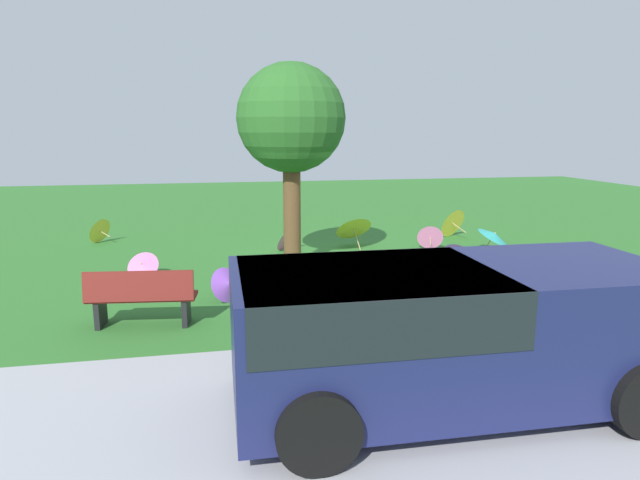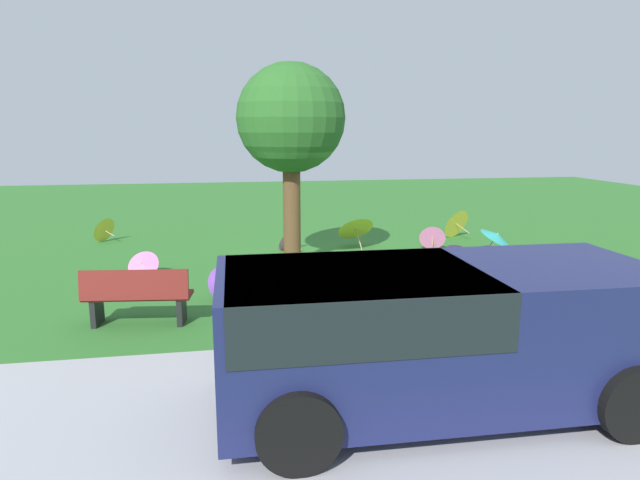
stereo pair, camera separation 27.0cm
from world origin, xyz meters
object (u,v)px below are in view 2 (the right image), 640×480
(parasol_blue_1, at_px, (592,253))
(park_bench, at_px, (137,296))
(parasol_pink_1, at_px, (432,237))
(parasol_pink_0, at_px, (142,264))
(parasol_red_0, at_px, (390,271))
(parasol_yellow_1, at_px, (355,226))
(parasol_yellow_3, at_px, (513,274))
(parasol_pink_2, at_px, (287,238))
(van_dark, at_px, (423,326))
(parasol_purple_0, at_px, (225,284))
(parasol_purple_1, at_px, (458,251))
(parasol_teal_3, at_px, (496,236))
(parasol_yellow_2, at_px, (454,222))
(parasol_yellow_0, at_px, (103,229))
(shade_tree, at_px, (291,121))

(parasol_blue_1, bearing_deg, park_bench, 5.91)
(parasol_pink_1, distance_m, parasol_blue_1, 3.97)
(parasol_pink_0, xyz_separation_m, parasol_pink_1, (-6.73, -1.48, 0.04))
(parasol_blue_1, bearing_deg, parasol_pink_1, -61.99)
(parasol_red_0, height_order, parasol_yellow_1, parasol_yellow_1)
(parasol_yellow_3, bearing_deg, parasol_blue_1, -170.64)
(parasol_pink_0, xyz_separation_m, parasol_pink_2, (-3.16, -2.01, 0.05))
(parasol_blue_1, bearing_deg, van_dark, 39.06)
(van_dark, height_order, parasol_purple_0, van_dark)
(parasol_yellow_3, relative_size, parasol_pink_2, 1.11)
(parasol_purple_1, bearing_deg, parasol_yellow_1, -46.05)
(park_bench, distance_m, parasol_teal_3, 8.58)
(parasol_yellow_2, relative_size, parasol_yellow_3, 1.08)
(park_bench, height_order, parasol_purple_1, park_bench)
(van_dark, relative_size, parasol_red_0, 4.43)
(van_dark, bearing_deg, parasol_yellow_0, -62.05)
(parasol_red_0, bearing_deg, parasol_pink_2, -70.79)
(parasol_yellow_2, xyz_separation_m, parasol_purple_1, (1.09, 2.76, -0.16))
(parasol_yellow_1, bearing_deg, shade_tree, 46.44)
(van_dark, height_order, parasol_blue_1, van_dark)
(park_bench, xyz_separation_m, parasol_purple_1, (-6.49, -2.98, -0.20))
(parasol_yellow_0, relative_size, parasol_yellow_1, 0.73)
(parasol_pink_0, bearing_deg, shade_tree, -176.69)
(shade_tree, distance_m, parasol_pink_0, 4.18)
(van_dark, height_order, parasol_yellow_3, van_dark)
(parasol_pink_0, distance_m, parasol_pink_2, 3.75)
(parasol_yellow_2, bearing_deg, parasol_red_0, 55.52)
(van_dark, relative_size, parasol_teal_3, 4.37)
(parasol_yellow_0, distance_m, parasol_pink_2, 5.09)
(parasol_yellow_2, xyz_separation_m, parasol_purple_0, (6.28, 4.75, -0.11))
(parasol_blue_1, bearing_deg, parasol_purple_1, -50.21)
(parasol_yellow_1, bearing_deg, parasol_teal_3, 157.80)
(parasol_purple_1, relative_size, parasol_teal_3, 0.73)
(parasol_blue_1, bearing_deg, parasol_yellow_3, 9.36)
(parasol_pink_0, xyz_separation_m, parasol_yellow_3, (-6.81, 2.30, 0.09))
(parasol_pink_2, height_order, parasol_teal_3, parasol_teal_3)
(parasol_red_0, relative_size, parasol_yellow_3, 1.16)
(park_bench, distance_m, parasol_red_0, 4.32)
(van_dark, bearing_deg, parasol_purple_0, -63.25)
(parasol_yellow_0, distance_m, parasol_pink_0, 4.23)
(parasol_red_0, distance_m, parasol_purple_1, 3.10)
(parasol_yellow_0, bearing_deg, parasol_purple_0, 118.78)
(shade_tree, xyz_separation_m, parasol_yellow_3, (-3.74, 2.48, -2.75))
(parasol_yellow_1, relative_size, parasol_yellow_3, 1.15)
(parasol_pink_1, distance_m, parasol_yellow_2, 1.83)
(park_bench, bearing_deg, parasol_red_0, -168.55)
(parasol_yellow_3, relative_size, parasol_teal_3, 0.85)
(park_bench, xyz_separation_m, shade_tree, (-2.74, -3.04, 2.65))
(park_bench, relative_size, parasol_red_0, 1.58)
(parasol_purple_1, bearing_deg, park_bench, 24.65)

